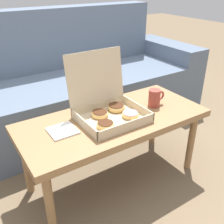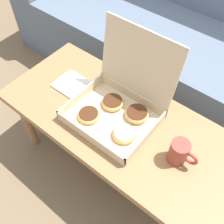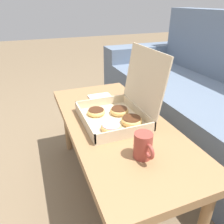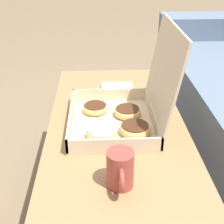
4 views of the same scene
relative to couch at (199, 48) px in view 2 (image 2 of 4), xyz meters
The scene contains 6 objects.
ground_plane 0.87m from the couch, 90.00° to the right, with size 12.00×12.00×0.00m, color #756047.
couch is the anchor object (origin of this frame).
coffee_table 0.84m from the couch, 90.00° to the right, with size 1.10×0.49×0.45m.
pastry_box 0.83m from the couch, 91.14° to the right, with size 0.36×0.35×0.35m.
coffee_mug 0.91m from the couch, 70.62° to the right, with size 0.12×0.07×0.11m.
napkin_stack 0.88m from the couch, 110.81° to the right, with size 0.14×0.14×0.01m.
Camera 2 is at (0.40, -0.57, 1.38)m, focal length 42.00 mm.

